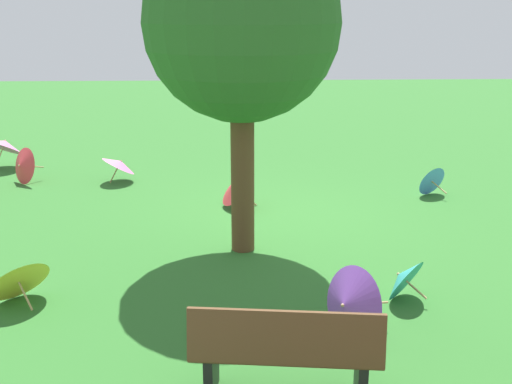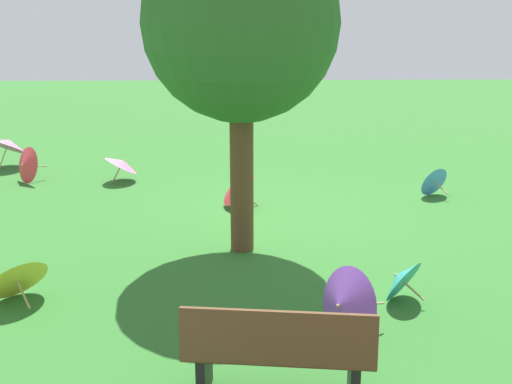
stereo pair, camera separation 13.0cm
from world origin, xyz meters
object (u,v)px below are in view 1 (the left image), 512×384
(parasol_red_1, at_px, (235,187))
(parasol_blue_0, at_px, (430,180))
(shade_tree, at_px, (242,25))
(parasol_yellow_0, at_px, (17,278))
(parasol_red_2, at_px, (22,166))
(parasol_teal_1, at_px, (402,278))
(park_bench, at_px, (286,352))
(parasol_pink_2, at_px, (4,144))
(parasol_purple_0, at_px, (348,305))
(parasol_pink_0, at_px, (120,164))

(parasol_red_1, xyz_separation_m, parasol_blue_0, (-3.48, -0.62, -0.09))
(shade_tree, xyz_separation_m, parasol_yellow_0, (2.57, 1.56, -2.70))
(parasol_red_2, relative_size, parasol_teal_1, 1.03)
(park_bench, xyz_separation_m, parasol_yellow_0, (2.86, -1.93, -0.15))
(parasol_red_1, distance_m, parasol_red_2, 4.34)
(park_bench, bearing_deg, shade_tree, -85.26)
(parasol_pink_2, bearing_deg, parasol_blue_0, 164.75)
(park_bench, bearing_deg, parasol_teal_1, -129.01)
(parasol_yellow_0, xyz_separation_m, parasol_blue_0, (-5.95, -4.02, -0.03))
(parasol_red_2, bearing_deg, parasol_pink_2, -58.73)
(parasol_teal_1, bearing_deg, shade_tree, -42.88)
(parasol_purple_0, bearing_deg, parasol_pink_2, -51.06)
(parasol_purple_0, bearing_deg, shade_tree, -68.55)
(parasol_pink_0, relative_size, parasol_pink_2, 0.75)
(parasol_purple_0, bearing_deg, park_bench, 53.91)
(parasol_blue_0, distance_m, parasol_teal_1, 4.41)
(parasol_red_2, bearing_deg, park_bench, 122.23)
(parasol_pink_0, height_order, parasol_red_2, parasol_red_2)
(park_bench, relative_size, parasol_teal_1, 2.39)
(shade_tree, relative_size, parasol_teal_1, 6.25)
(park_bench, bearing_deg, parasol_blue_0, -117.47)
(parasol_red_2, distance_m, parasol_purple_0, 7.89)
(park_bench, relative_size, parasol_purple_0, 1.98)
(shade_tree, bearing_deg, parasol_purple_0, 111.45)
(parasol_purple_0, bearing_deg, parasol_yellow_0, -15.19)
(parasol_red_1, height_order, parasol_yellow_0, parasol_red_1)
(parasol_purple_0, distance_m, parasol_teal_1, 1.18)
(shade_tree, relative_size, parasol_yellow_0, 4.76)
(parasol_red_2, height_order, parasol_purple_0, parasol_purple_0)
(parasol_pink_0, distance_m, parasol_purple_0, 6.91)
(parasol_teal_1, bearing_deg, parasol_red_1, -61.76)
(parasol_pink_0, xyz_separation_m, parasol_pink_2, (2.56, -1.15, 0.15))
(parasol_yellow_0, bearing_deg, parasol_blue_0, -145.99)
(parasol_pink_2, bearing_deg, parasol_red_1, 148.94)
(parasol_yellow_0, bearing_deg, parasol_red_2, -73.03)
(parasol_yellow_0, height_order, parasol_pink_2, parasol_pink_2)
(shade_tree, bearing_deg, parasol_pink_2, -44.11)
(parasol_pink_0, distance_m, parasol_yellow_0, 5.12)
(parasol_teal_1, bearing_deg, parasol_pink_0, -51.97)
(parasol_pink_2, bearing_deg, parasol_yellow_0, 109.98)
(parasol_pink_0, xyz_separation_m, parasol_red_1, (-2.19, 1.71, 0.01))
(parasol_red_2, distance_m, parasol_teal_1, 7.82)
(park_bench, relative_size, parasol_pink_0, 1.93)
(parasol_yellow_0, xyz_separation_m, parasol_purple_0, (-3.56, 0.97, 0.09))
(shade_tree, xyz_separation_m, parasol_blue_0, (-3.38, -2.46, -2.74))
(park_bench, distance_m, parasol_purple_0, 1.20)
(parasol_pink_0, height_order, parasol_blue_0, parasol_pink_0)
(park_bench, height_order, parasol_teal_1, park_bench)
(parasol_yellow_0, bearing_deg, park_bench, 145.95)
(shade_tree, height_order, parasol_blue_0, shade_tree)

